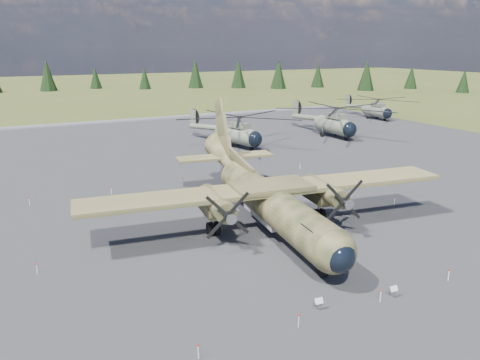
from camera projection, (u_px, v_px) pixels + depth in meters
name	position (u px, v px, depth m)	size (l,w,h in m)	color
ground	(248.00, 233.00, 39.45)	(500.00, 500.00, 0.00)	brown
apron	(203.00, 200.00, 48.02)	(120.00, 120.00, 0.04)	slate
transport_plane	(266.00, 193.00, 40.21)	(31.75, 28.66, 10.45)	#33391F
helicopter_near	(237.00, 125.00, 72.10)	(23.97, 24.92, 4.97)	slate
helicopter_mid	(334.00, 116.00, 80.35)	(20.91, 24.57, 5.27)	slate
helicopter_far	(377.00, 105.00, 100.86)	(18.43, 21.13, 4.46)	slate
info_placard_left	(319.00, 302.00, 27.73)	(0.53, 0.28, 0.80)	gray
info_placard_right	(394.00, 290.00, 29.15)	(0.52, 0.25, 0.79)	gray
barrier_fence	(244.00, 229.00, 39.04)	(33.12, 29.62, 0.85)	silver
treeline	(225.00, 158.00, 45.01)	(312.99, 314.19, 10.98)	black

